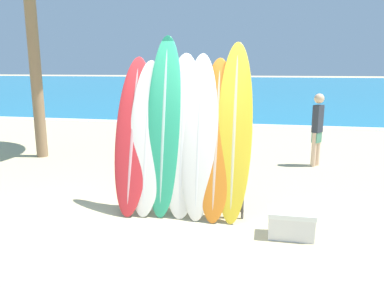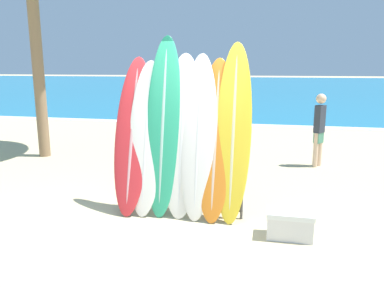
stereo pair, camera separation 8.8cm
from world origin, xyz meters
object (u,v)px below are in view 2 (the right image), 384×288
(surfboard_rack, at_px, (180,183))
(surfboard_slot_4, at_px, (198,137))
(surfboard_slot_0, at_px, (133,135))
(surfboard_slot_3, at_px, (182,136))
(cooler_box, at_px, (290,224))
(person_mid_beach, at_px, (170,127))
(surfboard_slot_6, at_px, (233,132))
(surfboard_slot_5, at_px, (216,139))
(person_near_water, at_px, (319,127))
(surfboard_slot_2, at_px, (163,126))
(surfboard_slot_1, at_px, (147,138))

(surfboard_rack, distance_m, surfboard_slot_4, 0.74)
(surfboard_slot_0, bearing_deg, surfboard_slot_3, -1.08)
(cooler_box, bearing_deg, person_mid_beach, 131.47)
(surfboard_slot_0, distance_m, surfboard_slot_6, 1.49)
(cooler_box, bearing_deg, surfboard_slot_5, 153.51)
(surfboard_rack, height_order, surfboard_slot_5, surfboard_slot_5)
(surfboard_slot_0, xyz_separation_m, surfboard_slot_5, (1.24, -0.01, -0.01))
(surfboard_rack, distance_m, surfboard_slot_6, 1.08)
(surfboard_slot_0, bearing_deg, person_near_water, 46.55)
(cooler_box, bearing_deg, surfboard_slot_0, 167.03)
(surfboard_slot_6, xyz_separation_m, cooler_box, (0.79, -0.54, -1.07))
(surfboard_slot_2, bearing_deg, surfboard_slot_3, -3.58)
(surfboard_slot_2, bearing_deg, surfboard_slot_1, -173.63)
(surfboard_slot_0, bearing_deg, surfboard_slot_5, -0.27)
(surfboard_slot_4, bearing_deg, surfboard_slot_6, 3.99)
(surfboard_rack, relative_size, surfboard_slot_5, 0.80)
(person_near_water, bearing_deg, person_mid_beach, 146.31)
(surfboard_slot_5, bearing_deg, surfboard_rack, -173.92)
(surfboard_slot_4, relative_size, person_mid_beach, 1.36)
(surfboard_slot_1, relative_size, cooler_box, 3.84)
(surfboard_rack, xyz_separation_m, surfboard_slot_4, (0.26, 0.04, 0.70))
(surfboard_slot_4, xyz_separation_m, surfboard_slot_6, (0.49, 0.03, 0.08))
(surfboard_slot_6, bearing_deg, surfboard_slot_2, -179.42)
(surfboard_slot_4, height_order, person_near_water, surfboard_slot_4)
(surfboard_slot_6, relative_size, cooler_box, 4.27)
(cooler_box, bearing_deg, person_near_water, 78.92)
(surfboard_rack, distance_m, surfboard_slot_0, 1.00)
(person_near_water, distance_m, person_mid_beach, 3.21)
(surfboard_slot_3, distance_m, cooler_box, 1.89)
(surfboard_slot_2, relative_size, cooler_box, 4.45)
(surfboard_slot_3, relative_size, surfboard_slot_6, 0.94)
(surfboard_slot_0, height_order, cooler_box, surfboard_slot_0)
(surfboard_slot_2, height_order, surfboard_slot_6, surfboard_slot_2)
(surfboard_slot_0, bearing_deg, surfboard_slot_4, -1.19)
(surfboard_slot_2, bearing_deg, person_near_water, 51.37)
(surfboard_slot_4, relative_size, cooler_box, 4.00)
(surfboard_slot_2, xyz_separation_m, surfboard_slot_4, (0.52, -0.02, -0.13))
(surfboard_slot_2, xyz_separation_m, surfboard_slot_6, (1.01, 0.01, -0.05))
(person_mid_beach, xyz_separation_m, cooler_box, (2.28, -2.58, -0.76))
(surfboard_slot_4, distance_m, surfboard_slot_6, 0.50)
(surfboard_slot_3, relative_size, person_mid_beach, 1.36)
(surfboard_slot_4, distance_m, surfboard_slot_5, 0.25)
(surfboard_slot_4, height_order, surfboard_slot_5, surfboard_slot_4)
(surfboard_slot_1, xyz_separation_m, surfboard_slot_2, (0.25, 0.03, 0.18))
(person_mid_beach, bearing_deg, surfboard_slot_6, 24.00)
(person_mid_beach, relative_size, cooler_box, 2.95)
(surfboard_rack, bearing_deg, surfboard_slot_6, 5.57)
(surfboard_slot_1, xyz_separation_m, surfboard_slot_5, (1.02, 0.02, 0.02))
(surfboard_slot_0, height_order, surfboard_slot_1, surfboard_slot_0)
(surfboard_slot_6, bearing_deg, person_near_water, 64.32)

